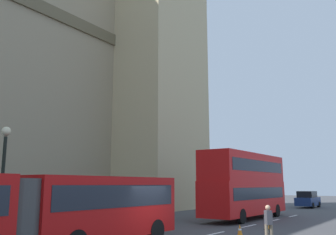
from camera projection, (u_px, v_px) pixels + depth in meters
articulated_bus at (8, 210)px, 12.28m from camera, size 16.15×2.54×2.90m
double_decker_bus at (245, 183)px, 28.18m from camera, size 10.73×2.54×4.90m
sedan_lead at (308, 199)px, 41.82m from camera, size 4.40×1.86×1.85m
traffic_cone_middle at (240, 230)px, 18.57m from camera, size 0.36×0.36×0.58m
traffic_cone_east at (267, 224)px, 21.37m from camera, size 0.36×0.36×0.58m
street_lamp at (3, 174)px, 16.98m from camera, size 0.44×0.44×5.27m
pedestrian_near_cones at (269, 223)px, 15.94m from camera, size 0.46×0.44×1.69m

